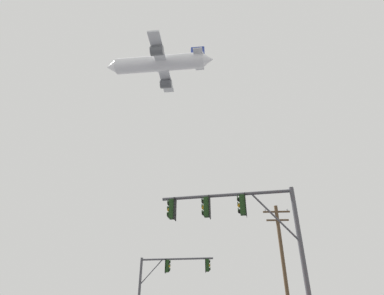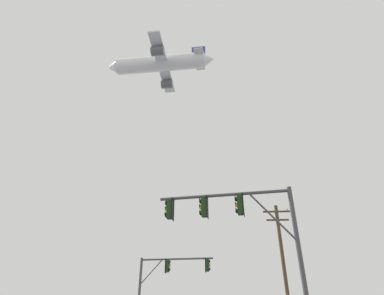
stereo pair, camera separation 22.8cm
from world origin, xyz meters
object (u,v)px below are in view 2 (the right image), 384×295
at_px(signal_pole_near, 240,224).
at_px(utility_pole, 283,263).
at_px(airplane, 160,64).
at_px(signal_pole_far, 166,276).

relative_size(signal_pole_near, utility_pole, 0.70).
bearing_deg(signal_pole_near, utility_pole, 70.28).
bearing_deg(airplane, signal_pole_far, -74.22).
relative_size(signal_pole_near, signal_pole_far, 1.15).
xyz_separation_m(signal_pole_far, utility_pole, (9.07, -0.45, 0.81)).
distance_m(signal_pole_near, utility_pole, 12.30).
distance_m(signal_pole_far, airplane, 46.81).
height_order(signal_pole_near, utility_pole, utility_pole).
bearing_deg(signal_pole_far, signal_pole_near, -67.76).
height_order(signal_pole_far, utility_pole, utility_pole).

